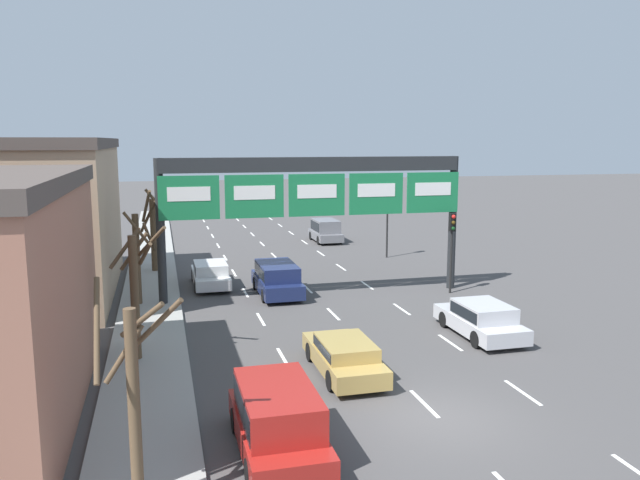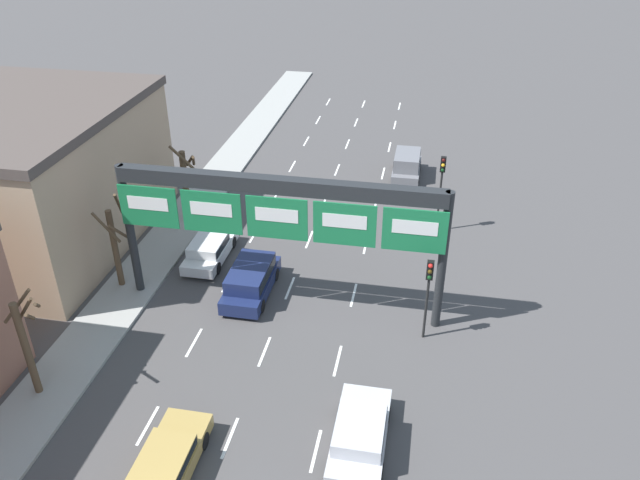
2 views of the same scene
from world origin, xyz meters
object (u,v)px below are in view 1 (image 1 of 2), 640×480
(car_silver, at_px, (481,318))
(tree_bare_furthest, at_px, (155,230))
(traffic_light_near_gantry, at_px, (452,236))
(traffic_light_mid_block, at_px, (388,207))
(sign_gantry, at_px, (316,185))
(tree_bare_third, at_px, (136,286))
(suv_navy, at_px, (277,277))
(car_white, at_px, (211,273))
(tree_bare_second, at_px, (133,392))
(car_gold, at_px, (344,355))
(tree_bare_closest, at_px, (139,249))
(suv_red, at_px, (278,417))
(suv_grey, at_px, (325,230))

(car_silver, relative_size, tree_bare_furthest, 0.93)
(traffic_light_near_gantry, xyz_separation_m, traffic_light_mid_block, (0.32, 10.09, 0.41))
(sign_gantry, bearing_deg, tree_bare_third, -138.36)
(sign_gantry, height_order, traffic_light_mid_block, sign_gantry)
(suv_navy, distance_m, traffic_light_near_gantry, 9.11)
(car_white, distance_m, car_silver, 15.02)
(tree_bare_second, bearing_deg, car_white, 81.20)
(car_white, distance_m, car_gold, 14.33)
(car_silver, xyz_separation_m, traffic_light_near_gantry, (2.03, 6.86, 2.21))
(tree_bare_closest, height_order, tree_bare_second, tree_bare_closest)
(suv_red, bearing_deg, tree_bare_furthest, 97.36)
(suv_navy, height_order, tree_bare_third, tree_bare_third)
(car_white, xyz_separation_m, suv_red, (0.14, -18.70, 0.25))
(suv_grey, relative_size, tree_bare_third, 0.87)
(traffic_light_near_gantry, relative_size, tree_bare_second, 0.85)
(car_gold, height_order, tree_bare_furthest, tree_bare_furthest)
(suv_red, height_order, tree_bare_third, tree_bare_third)
(suv_red, distance_m, tree_bare_third, 8.68)
(suv_grey, distance_m, traffic_light_near_gantry, 17.70)
(tree_bare_closest, bearing_deg, sign_gantry, -1.90)
(suv_grey, height_order, tree_bare_third, tree_bare_third)
(suv_grey, relative_size, tree_bare_furthest, 0.83)
(suv_grey, distance_m, traffic_light_mid_block, 8.10)
(traffic_light_mid_block, bearing_deg, suv_grey, 107.11)
(suv_navy, xyz_separation_m, suv_grey, (6.72, 15.62, 0.05))
(car_gold, bearing_deg, tree_bare_third, 156.08)
(suv_red, xyz_separation_m, tree_bare_second, (-3.31, -1.75, 1.71))
(car_white, bearing_deg, traffic_light_mid_block, 24.58)
(suv_grey, bearing_deg, suv_navy, -113.27)
(suv_red, distance_m, traffic_light_near_gantry, 18.43)
(car_silver, relative_size, suv_grey, 1.12)
(traffic_light_near_gantry, distance_m, tree_bare_furthest, 17.11)
(tree_bare_second, bearing_deg, traffic_light_mid_block, 59.55)
(car_white, xyz_separation_m, tree_bare_furthest, (-2.83, 4.33, 1.86))
(traffic_light_mid_block, relative_size, tree_bare_second, 0.97)
(suv_grey, relative_size, tree_bare_closest, 0.76)
(sign_gantry, xyz_separation_m, car_silver, (4.85, -7.83, -4.87))
(tree_bare_closest, height_order, tree_bare_third, tree_bare_closest)
(car_white, bearing_deg, suv_grey, 52.75)
(tree_bare_closest, relative_size, tree_bare_third, 1.14)
(traffic_light_mid_block, bearing_deg, car_white, -155.42)
(car_gold, distance_m, tree_bare_closest, 12.79)
(suv_red, relative_size, traffic_light_near_gantry, 1.12)
(sign_gantry, height_order, suv_red, sign_gantry)
(suv_red, height_order, tree_bare_closest, tree_bare_closest)
(suv_navy, height_order, tree_bare_second, tree_bare_second)
(car_white, height_order, tree_bare_closest, tree_bare_closest)
(tree_bare_second, relative_size, tree_bare_third, 1.03)
(tree_bare_furthest, bearing_deg, car_silver, -51.37)
(suv_red, bearing_deg, sign_gantry, 72.50)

